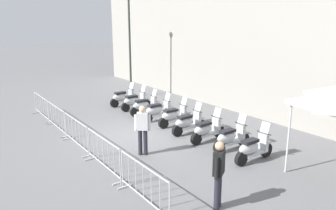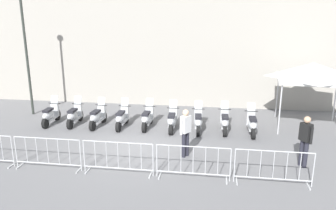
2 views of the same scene
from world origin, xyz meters
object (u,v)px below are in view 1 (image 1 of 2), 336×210
object	(u,v)px
barrier_segment_4	(143,185)
motorcycle_5	(188,123)
street_lamp	(130,38)
motorcycle_1	(135,101)
motorcycle_0	(123,98)
barrier_segment_0	(41,107)
barrier_segment_1	(56,118)
motorcycle_3	(158,111)
officer_near_row_end	(143,127)
motorcycle_8	(253,148)
barrier_segment_2	(76,134)
motorcycle_7	(230,138)
officer_mid_plaza	(219,171)
motorcycle_6	(207,130)
motorcycle_2	(145,106)
motorcycle_4	(174,116)
barrier_segment_3	(103,154)

from	to	relation	value
barrier_segment_4	motorcycle_5	bearing A→B (deg)	137.42
street_lamp	motorcycle_1	bearing A→B (deg)	-18.36
motorcycle_0	barrier_segment_0	world-z (taller)	motorcycle_0
barrier_segment_1	motorcycle_3	bearing A→B (deg)	81.49
street_lamp	motorcycle_3	bearing A→B (deg)	-8.22
motorcycle_1	officer_near_row_end	size ratio (longest dim) A/B	0.99
motorcycle_8	barrier_segment_1	distance (m)	8.07
motorcycle_8	barrier_segment_2	xyz separation A→B (m)	(-3.93, -4.79, 0.07)
motorcycle_3	officer_near_row_end	world-z (taller)	officer_near_row_end
motorcycle_7	officer_mid_plaza	xyz separation A→B (m)	(2.86, -2.65, 0.53)
street_lamp	officer_near_row_end	world-z (taller)	street_lamp
motorcycle_6	barrier_segment_4	size ratio (longest dim) A/B	0.76
barrier_segment_4	motorcycle_2	bearing A→B (deg)	155.96
motorcycle_6	motorcycle_8	distance (m)	2.25
motorcycle_3	motorcycle_4	distance (m)	1.13
barrier_segment_1	barrier_segment_2	size ratio (longest dim) A/B	1.00
motorcycle_5	barrier_segment_4	size ratio (longest dim) A/B	0.77
motorcycle_0	barrier_segment_3	size ratio (longest dim) A/B	0.77
motorcycle_3	motorcycle_7	world-z (taller)	same
barrier_segment_3	street_lamp	bearing A→B (deg)	153.84
barrier_segment_3	barrier_segment_4	world-z (taller)	same
barrier_segment_2	motorcycle_8	bearing A→B (deg)	50.62
motorcycle_3	barrier_segment_3	world-z (taller)	motorcycle_3
motorcycle_2	street_lamp	world-z (taller)	street_lamp
motorcycle_6	barrier_segment_0	xyz separation A→B (m)	(-6.35, -5.12, 0.07)
motorcycle_1	motorcycle_8	xyz separation A→B (m)	(7.84, 0.94, 0.00)
street_lamp	motorcycle_5	bearing A→B (deg)	-3.79
officer_mid_plaza	motorcycle_4	bearing A→B (deg)	160.48
barrier_segment_2	motorcycle_0	bearing A→B (deg)	144.12
motorcycle_6	officer_mid_plaza	distance (m)	4.65
motorcycle_2	officer_near_row_end	xyz separation A→B (m)	(4.52, -2.06, 0.53)
motorcycle_3	officer_mid_plaza	xyz separation A→B (m)	(7.32, -1.96, 0.53)
barrier_segment_0	barrier_segment_2	world-z (taller)	same
motorcycle_0	barrier_segment_2	size ratio (longest dim) A/B	0.77
motorcycle_4	motorcycle_6	xyz separation A→B (m)	(2.26, 0.18, 0.00)
motorcycle_2	officer_near_row_end	world-z (taller)	officer_near_row_end
motorcycle_6	barrier_segment_4	xyz separation A→B (m)	(2.96, -3.91, 0.07)
officer_near_row_end	motorcycle_7	bearing A→B (deg)	70.03
motorcycle_5	motorcycle_2	bearing A→B (deg)	-172.76
motorcycle_3	motorcycle_4	world-z (taller)	same
barrier_segment_4	street_lamp	distance (m)	12.70
barrier_segment_1	barrier_segment_2	distance (m)	2.35
barrier_segment_2	street_lamp	xyz separation A→B (m)	(-6.93, 4.85, 3.04)
barrier_segment_3	officer_mid_plaza	size ratio (longest dim) A/B	1.30
motorcycle_1	barrier_segment_1	world-z (taller)	motorcycle_1
motorcycle_7	officer_near_row_end	size ratio (longest dim) A/B	1.00
motorcycle_0	motorcycle_2	bearing A→B (deg)	7.54
motorcycle_4	barrier_segment_1	size ratio (longest dim) A/B	0.77
motorcycle_1	motorcycle_2	xyz separation A→B (m)	(1.12, 0.08, 0.00)
barrier_segment_2	officer_mid_plaza	world-z (taller)	officer_mid_plaza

